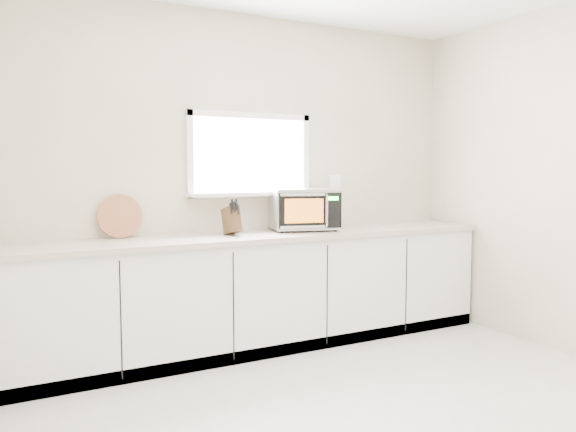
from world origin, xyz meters
TOP-DOWN VIEW (x-y plane):
  - ground at (0.00, 0.00)m, footprint 4.00×4.00m
  - back_wall at (0.00, 2.00)m, footprint 4.00×0.17m
  - cabinets at (0.00, 1.70)m, footprint 3.92×0.60m
  - countertop at (0.00, 1.69)m, footprint 3.92×0.64m
  - microwave at (0.40, 1.77)m, footprint 0.63×0.55m
  - knife_block at (-0.28, 1.72)m, footprint 0.11×0.20m
  - cutting_board at (-1.08, 1.94)m, footprint 0.33×0.08m
  - coffee_grinder at (0.51, 1.76)m, footprint 0.14×0.14m

SIDE VIEW (x-z plane):
  - ground at x=0.00m, z-range 0.00..0.00m
  - cabinets at x=0.00m, z-range 0.00..0.88m
  - countertop at x=0.00m, z-range 0.88..0.92m
  - coffee_grinder at x=0.51m, z-range 0.92..1.13m
  - knife_block at x=-0.28m, z-range 0.90..1.18m
  - cutting_board at x=-1.08m, z-range 0.92..1.25m
  - microwave at x=0.40m, z-range 0.93..1.28m
  - back_wall at x=0.00m, z-range 0.01..2.71m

